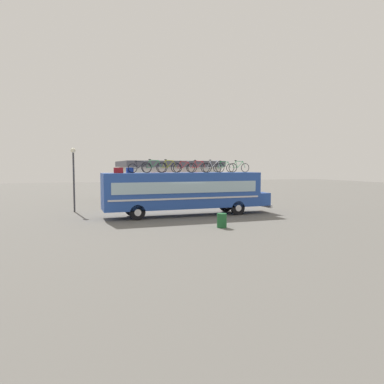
% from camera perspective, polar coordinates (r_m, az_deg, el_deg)
% --- Properties ---
extents(ground_plane, '(120.00, 120.00, 0.00)m').
position_cam_1_polar(ground_plane, '(25.78, -1.45, -3.87)').
color(ground_plane, '#605E59').
extents(bus, '(12.68, 2.45, 3.16)m').
position_cam_1_polar(bus, '(25.65, -1.07, 0.21)').
color(bus, '#23479E').
rests_on(bus, ground).
extents(luggage_bag_1, '(0.60, 0.33, 0.38)m').
position_cam_1_polar(luggage_bag_1, '(24.25, -11.94, 3.48)').
color(luggage_bag_1, maroon).
rests_on(luggage_bag_1, bus).
extents(luggage_bag_2, '(0.45, 0.52, 0.38)m').
position_cam_1_polar(luggage_bag_2, '(24.93, -10.13, 3.52)').
color(luggage_bag_2, '#193899').
rests_on(luggage_bag_2, bus).
extents(rooftop_bicycle_1, '(1.67, 0.44, 0.87)m').
position_cam_1_polar(rooftop_bicycle_1, '(24.63, -8.54, 3.94)').
color(rooftop_bicycle_1, black).
rests_on(rooftop_bicycle_1, bus).
extents(rooftop_bicycle_2, '(1.83, 0.44, 0.98)m').
position_cam_1_polar(rooftop_bicycle_2, '(25.26, -6.26, 4.07)').
color(rooftop_bicycle_2, black).
rests_on(rooftop_bicycle_2, bus).
extents(rooftop_bicycle_3, '(1.75, 0.44, 0.98)m').
position_cam_1_polar(rooftop_bicycle_3, '(25.62, -3.76, 4.08)').
color(rooftop_bicycle_3, black).
rests_on(rooftop_bicycle_3, bus).
extents(rooftop_bicycle_4, '(1.69, 0.44, 0.88)m').
position_cam_1_polar(rooftop_bicycle_4, '(25.92, -1.32, 4.01)').
color(rooftop_bicycle_4, black).
rests_on(rooftop_bicycle_4, bus).
extents(rooftop_bicycle_5, '(1.75, 0.44, 0.94)m').
position_cam_1_polar(rooftop_bicycle_5, '(25.89, 1.10, 4.05)').
color(rooftop_bicycle_5, black).
rests_on(rooftop_bicycle_5, bus).
extents(rooftop_bicycle_6, '(1.77, 0.44, 0.96)m').
position_cam_1_polar(rooftop_bicycle_6, '(26.17, 3.53, 4.06)').
color(rooftop_bicycle_6, black).
rests_on(rooftop_bicycle_6, bus).
extents(rooftop_bicycle_7, '(1.77, 0.44, 0.90)m').
position_cam_1_polar(rooftop_bicycle_7, '(27.02, 5.22, 4.01)').
color(rooftop_bicycle_7, black).
rests_on(rooftop_bicycle_7, bus).
extents(rooftop_bicycle_8, '(1.76, 0.44, 0.93)m').
position_cam_1_polar(rooftop_bicycle_8, '(27.24, 7.67, 4.02)').
color(rooftop_bicycle_8, black).
rests_on(rooftop_bicycle_8, bus).
extents(roadside_building, '(10.47, 8.51, 4.20)m').
position_cam_1_polar(roadside_building, '(39.45, -4.05, 2.03)').
color(roadside_building, silver).
rests_on(roadside_building, ground).
extents(trash_bin, '(0.57, 0.57, 0.84)m').
position_cam_1_polar(trash_bin, '(20.76, 4.89, -4.66)').
color(trash_bin, '#1E592D').
rests_on(trash_bin, ground).
extents(street_lamp, '(0.39, 0.39, 5.08)m').
position_cam_1_polar(street_lamp, '(29.17, -18.78, 3.47)').
color(street_lamp, '#38383D').
rests_on(street_lamp, ground).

